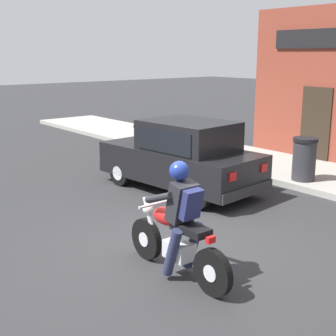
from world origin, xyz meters
The scene contains 5 objects.
ground_plane centered at (0.00, 0.00, 0.00)m, with size 80.00×80.00×0.00m, color #2B2B2D.
sidewalk_curb centered at (5.19, 3.00, 0.07)m, with size 2.60×22.00×0.14m, color #9E9B93.
motorcycle_with_rider centered at (-0.79, -0.82, 0.68)m, with size 0.56×2.02×1.62m.
car_hatchback centered at (1.97, 2.29, 0.77)m, with size 1.97×3.91×1.57m.
trash_bin centered at (4.35, 0.79, 0.64)m, with size 0.56×0.56×0.98m.
Camera 1 is at (-4.61, -5.29, 2.97)m, focal length 50.00 mm.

